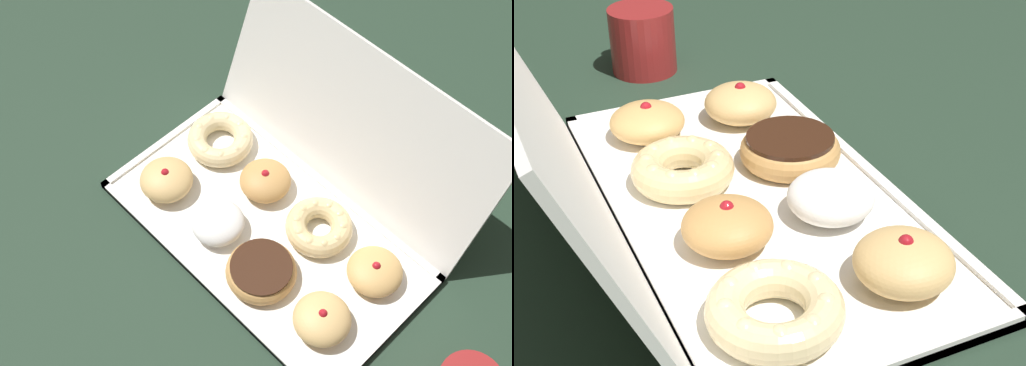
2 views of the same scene
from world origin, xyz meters
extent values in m
plane|color=#233828|center=(0.00, 0.00, 0.00)|extent=(3.00, 3.00, 0.00)
cube|color=white|center=(0.00, 0.00, 0.01)|extent=(0.53, 0.28, 0.01)
cube|color=white|center=(0.00, -0.14, 0.01)|extent=(0.53, 0.01, 0.01)
cube|color=white|center=(0.00, 0.14, 0.01)|extent=(0.53, 0.01, 0.01)
cube|color=white|center=(-0.26, 0.00, 0.01)|extent=(0.01, 0.28, 0.01)
cube|color=white|center=(0.26, 0.00, 0.01)|extent=(0.01, 0.28, 0.01)
cube|color=white|center=(0.00, 0.20, 0.13)|extent=(0.53, 0.11, 0.25)
ellipsoid|color=#E5B770|center=(-0.18, -0.06, 0.03)|extent=(0.09, 0.09, 0.05)
sphere|color=#B21923|center=(-0.18, -0.06, 0.06)|extent=(0.01, 0.01, 0.01)
ellipsoid|color=white|center=(-0.06, -0.06, 0.03)|extent=(0.09, 0.09, 0.04)
torus|color=tan|center=(0.06, -0.07, 0.03)|extent=(0.11, 0.11, 0.03)
cylinder|color=#381E11|center=(0.06, -0.07, 0.04)|extent=(0.10, 0.10, 0.01)
ellipsoid|color=#E5B770|center=(0.18, -0.06, 0.03)|extent=(0.09, 0.09, 0.04)
sphere|color=#B21923|center=(0.18, -0.06, 0.05)|extent=(0.01, 0.01, 0.01)
torus|color=beige|center=(-0.18, 0.06, 0.03)|extent=(0.12, 0.12, 0.03)
sphere|color=beige|center=(-0.14, 0.06, 0.04)|extent=(0.02, 0.02, 0.02)
sphere|color=beige|center=(-0.15, 0.09, 0.04)|extent=(0.02, 0.02, 0.02)
sphere|color=beige|center=(-0.17, 0.11, 0.04)|extent=(0.02, 0.02, 0.02)
sphere|color=beige|center=(-0.20, 0.10, 0.04)|extent=(0.02, 0.02, 0.02)
sphere|color=beige|center=(-0.22, 0.08, 0.04)|extent=(0.02, 0.02, 0.02)
sphere|color=beige|center=(-0.22, 0.05, 0.04)|extent=(0.02, 0.02, 0.02)
sphere|color=beige|center=(-0.20, 0.03, 0.04)|extent=(0.02, 0.02, 0.02)
sphere|color=beige|center=(-0.17, 0.02, 0.04)|extent=(0.02, 0.02, 0.02)
sphere|color=beige|center=(-0.15, 0.04, 0.04)|extent=(0.02, 0.02, 0.02)
ellipsoid|color=tan|center=(-0.06, 0.06, 0.03)|extent=(0.09, 0.09, 0.05)
sphere|color=#B21923|center=(-0.06, 0.06, 0.05)|extent=(0.01, 0.01, 0.01)
torus|color=#EACC8C|center=(0.06, 0.06, 0.03)|extent=(0.11, 0.11, 0.04)
sphere|color=#EACC8C|center=(0.10, 0.06, 0.04)|extent=(0.02, 0.02, 0.02)
sphere|color=#EACC8C|center=(0.09, 0.08, 0.04)|extent=(0.02, 0.02, 0.02)
sphere|color=#EACC8C|center=(0.08, 0.09, 0.04)|extent=(0.02, 0.02, 0.02)
sphere|color=#EACC8C|center=(0.05, 0.09, 0.04)|extent=(0.02, 0.02, 0.02)
sphere|color=#EACC8C|center=(0.03, 0.08, 0.04)|extent=(0.02, 0.02, 0.02)
sphere|color=#EACC8C|center=(0.03, 0.06, 0.04)|extent=(0.02, 0.02, 0.02)
sphere|color=#EACC8C|center=(0.03, 0.04, 0.04)|extent=(0.02, 0.02, 0.02)
sphere|color=#EACC8C|center=(0.05, 0.02, 0.04)|extent=(0.02, 0.02, 0.02)
sphere|color=#EACC8C|center=(0.08, 0.02, 0.04)|extent=(0.02, 0.02, 0.02)
sphere|color=#EACC8C|center=(0.09, 0.04, 0.04)|extent=(0.02, 0.02, 0.02)
ellipsoid|color=tan|center=(0.18, 0.06, 0.03)|extent=(0.09, 0.09, 0.04)
sphere|color=#B21923|center=(0.18, 0.06, 0.05)|extent=(0.01, 0.01, 0.01)
camera|label=1|loc=(0.40, -0.41, 1.02)|focal=48.99mm
camera|label=2|loc=(-0.63, 0.28, 0.46)|focal=54.96mm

